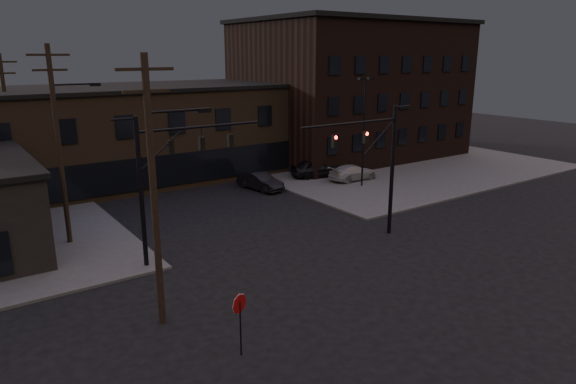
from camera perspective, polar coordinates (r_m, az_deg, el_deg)
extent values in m
plane|color=black|center=(25.95, 8.20, -10.01)|extent=(140.00, 140.00, 0.00)
cube|color=#474744|center=(55.72, 9.36, 3.63)|extent=(30.00, 30.00, 0.15)
cube|color=#473726|center=(48.33, -14.98, 6.31)|extent=(40.00, 12.00, 8.00)
cube|color=black|center=(57.70, 6.85, 11.06)|extent=(22.00, 16.00, 14.00)
cylinder|color=black|center=(32.08, 11.49, 2.28)|extent=(0.24, 0.24, 8.00)
cylinder|color=black|center=(29.12, 7.01, 7.59)|extent=(7.00, 0.14, 0.14)
cube|color=#FF140C|center=(30.03, 8.62, 6.02)|extent=(0.28, 0.22, 0.70)
cube|color=#FF140C|center=(28.49, 5.19, 5.65)|extent=(0.28, 0.22, 0.70)
cylinder|color=black|center=(27.21, -16.00, -0.29)|extent=(0.24, 0.24, 8.00)
cylinder|color=black|center=(27.87, -9.64, 7.16)|extent=(7.00, 0.14, 0.14)
cube|color=black|center=(27.31, -12.88, 4.92)|extent=(0.28, 0.22, 0.70)
cube|color=black|center=(28.00, -9.56, 5.33)|extent=(0.28, 0.22, 0.70)
cube|color=black|center=(28.79, -6.41, 5.71)|extent=(0.28, 0.22, 0.70)
cylinder|color=black|center=(19.74, -5.30, -14.88)|extent=(0.06, 0.06, 2.20)
cylinder|color=maroon|center=(19.28, -5.40, -12.28)|extent=(0.72, 0.33, 0.76)
cylinder|color=black|center=(20.87, -14.67, -0.53)|extent=(0.28, 0.28, 11.00)
cube|color=black|center=(20.16, -15.61, 13.01)|extent=(2.20, 0.12, 0.12)
cube|color=black|center=(20.19, -15.45, 10.75)|extent=(1.80, 0.12, 0.12)
cube|color=black|center=(21.15, -9.37, 8.94)|extent=(0.60, 0.25, 0.18)
cylinder|color=black|center=(31.92, -24.08, 4.41)|extent=(0.28, 0.28, 11.50)
cube|color=black|center=(31.50, -25.10, 13.64)|extent=(2.20, 0.12, 0.12)
cube|color=black|center=(31.51, -24.94, 12.19)|extent=(1.80, 0.12, 0.12)
cube|color=black|center=(32.05, -20.67, 11.11)|extent=(0.60, 0.25, 0.18)
cylinder|color=black|center=(43.57, -28.53, 6.09)|extent=(0.28, 0.28, 11.00)
cube|color=black|center=(43.23, -29.35, 12.49)|extent=(2.20, 0.12, 0.12)
cube|color=black|center=(43.25, -29.21, 11.44)|extent=(1.80, 0.12, 0.12)
cylinder|color=black|center=(43.12, 8.40, 6.33)|extent=(0.14, 0.14, 9.00)
cube|color=black|center=(42.34, 8.14, 12.37)|extent=(0.50, 0.28, 0.18)
cube|color=black|center=(43.03, 9.14, 12.38)|extent=(0.50, 0.28, 0.18)
cylinder|color=black|center=(50.81, 9.50, 7.59)|extent=(0.14, 0.14, 9.00)
cube|color=black|center=(50.09, 9.31, 12.72)|extent=(0.50, 0.28, 0.18)
cube|color=black|center=(50.79, 10.14, 12.72)|extent=(0.50, 0.28, 0.18)
imported|color=black|center=(46.60, 3.27, 2.70)|extent=(5.15, 3.13, 1.64)
imported|color=#A8A8AA|center=(45.74, 7.22, 2.18)|extent=(4.66, 1.97, 1.34)
imported|color=black|center=(42.68, -3.13, 1.21)|extent=(2.28, 4.62, 1.46)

